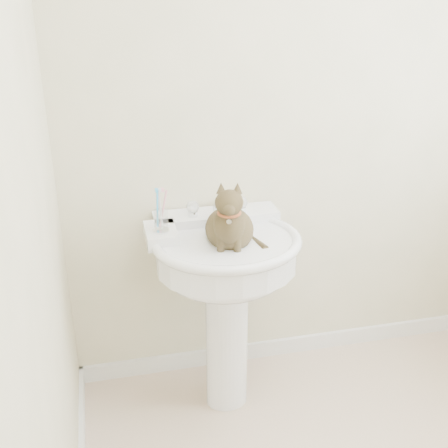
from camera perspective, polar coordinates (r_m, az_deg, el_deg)
wall_back at (r=2.61m, az=7.82°, el=9.95°), size 2.20×0.00×2.50m
wall_left at (r=1.42m, az=-19.50°, el=-3.40°), size 0.00×2.20×2.50m
baseboard_back at (r=3.11m, az=6.64°, el=-12.14°), size 2.20×0.02×0.09m
pedestal_sink at (r=2.43m, az=0.20°, el=-4.79°), size 0.65×0.64×0.89m
faucet at (r=2.47m, az=-0.58°, el=1.76°), size 0.28×0.12×0.14m
soap_bar at (r=2.58m, az=0.51°, el=2.06°), size 0.10×0.07×0.03m
toothbrush_cup at (r=2.33m, az=-6.43°, el=0.37°), size 0.07×0.07×0.19m
cat at (r=2.29m, az=0.64°, el=-0.14°), size 0.22×0.28×0.40m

